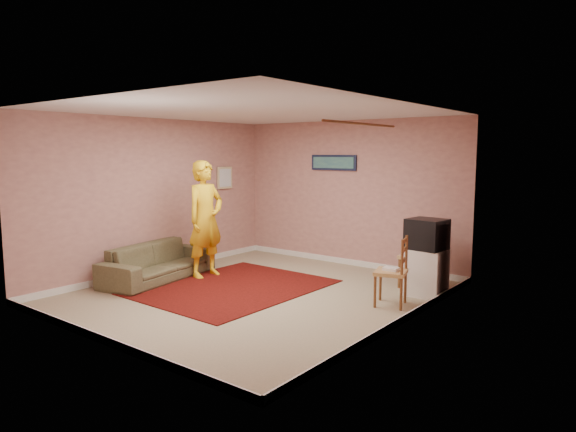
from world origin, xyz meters
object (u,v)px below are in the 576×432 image
Objects in this scene: chair_b at (391,264)px; crt_tv at (427,234)px; tv_cabinet at (426,272)px; sofa at (159,262)px; chair_a at (417,249)px; person at (206,219)px.

crt_tv is at bearing 151.29° from chair_b.
sofa is (-3.75, -1.77, -0.04)m from tv_cabinet.
sofa is (-3.58, -1.01, -0.28)m from chair_b.
chair_b is 0.26× the size of sofa.
sofa is (-3.47, -2.08, -0.31)m from chair_a.
crt_tv is 4.19m from sofa.
chair_b is (0.11, -1.06, -0.03)m from chair_a.
crt_tv is at bearing -69.12° from person.
chair_a is at bearing -69.04° from sofa.
sofa is at bearing -90.69° from chair_b.
sofa is 1.04× the size of person.
crt_tv is 0.28× the size of sofa.
crt_tv reaches higher than sofa.
crt_tv reaches higher than tv_cabinet.
person reaches higher than chair_b.
person is (-3.03, -1.45, 0.36)m from chair_a.
chair_a is 0.27× the size of sofa.
tv_cabinet is 1.29× the size of chair_b.
crt_tv reaches higher than chair_a.
tv_cabinet is at bearing -47.39° from chair_a.
person is (0.44, 0.63, 0.66)m from sofa.
tv_cabinet is 1.22× the size of crt_tv.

